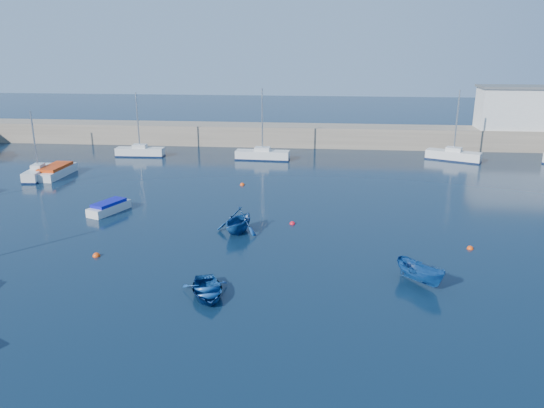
# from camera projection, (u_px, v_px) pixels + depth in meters

# --- Properties ---
(ground) EXTENTS (220.00, 220.00, 0.00)m
(ground) POSITION_uv_depth(u_px,v_px,m) (203.00, 320.00, 26.36)
(ground) COLOR #0B1E33
(ground) RESTS_ON ground
(back_wall) EXTENTS (96.00, 4.50, 2.60)m
(back_wall) POSITION_uv_depth(u_px,v_px,m) (280.00, 135.00, 69.69)
(back_wall) COLOR gray
(back_wall) RESTS_ON ground
(harbor_office) EXTENTS (10.00, 4.00, 5.00)m
(harbor_office) POSITION_uv_depth(u_px,v_px,m) (520.00, 109.00, 65.79)
(harbor_office) COLOR silver
(harbor_office) RESTS_ON back_wall
(sailboat_3) EXTENTS (1.88, 5.09, 6.72)m
(sailboat_3) POSITION_uv_depth(u_px,v_px,m) (39.00, 173.00, 53.14)
(sailboat_3) COLOR silver
(sailboat_3) RESTS_ON ground
(sailboat_5) EXTENTS (5.68, 1.74, 7.50)m
(sailboat_5) POSITION_uv_depth(u_px,v_px,m) (140.00, 151.00, 63.08)
(sailboat_5) COLOR silver
(sailboat_5) RESTS_ON ground
(sailboat_6) EXTENTS (6.26, 2.03, 8.14)m
(sailboat_6) POSITION_uv_depth(u_px,v_px,m) (262.00, 155.00, 61.32)
(sailboat_6) COLOR silver
(sailboat_6) RESTS_ON ground
(sailboat_7) EXTENTS (6.18, 4.03, 8.02)m
(sailboat_7) POSITION_uv_depth(u_px,v_px,m) (453.00, 155.00, 60.85)
(sailboat_7) COLOR silver
(sailboat_7) RESTS_ON ground
(motorboat_1) EXTENTS (2.62, 3.97, 0.92)m
(motorboat_1) POSITION_uv_depth(u_px,v_px,m) (109.00, 207.00, 42.60)
(motorboat_1) COLOR silver
(motorboat_1) RESTS_ON ground
(motorboat_2) EXTENTS (2.07, 5.54, 1.13)m
(motorboat_2) POSITION_uv_depth(u_px,v_px,m) (56.00, 171.00, 53.87)
(motorboat_2) COLOR silver
(motorboat_2) RESTS_ON ground
(dinghy_center) EXTENTS (3.47, 4.12, 0.73)m
(dinghy_center) POSITION_uv_depth(u_px,v_px,m) (207.00, 290.00, 28.65)
(dinghy_center) COLOR navy
(dinghy_center) RESTS_ON ground
(dinghy_left) EXTENTS (4.08, 4.38, 1.89)m
(dinghy_left) POSITION_uv_depth(u_px,v_px,m) (238.00, 220.00, 37.95)
(dinghy_left) COLOR navy
(dinghy_left) RESTS_ON ground
(dinghy_right) EXTENTS (3.07, 3.33, 1.28)m
(dinghy_right) POSITION_uv_depth(u_px,v_px,m) (420.00, 273.00, 30.05)
(dinghy_right) COLOR navy
(dinghy_right) RESTS_ON ground
(buoy_0) EXTENTS (0.49, 0.49, 0.49)m
(buoy_0) POSITION_uv_depth(u_px,v_px,m) (97.00, 256.00, 34.06)
(buoy_0) COLOR #F0440C
(buoy_0) RESTS_ON ground
(buoy_1) EXTENTS (0.44, 0.44, 0.44)m
(buoy_1) POSITION_uv_depth(u_px,v_px,m) (292.00, 224.00, 40.01)
(buoy_1) COLOR red
(buoy_1) RESTS_ON ground
(buoy_2) EXTENTS (0.44, 0.44, 0.44)m
(buoy_2) POSITION_uv_depth(u_px,v_px,m) (470.00, 249.00, 35.26)
(buoy_2) COLOR #F0440C
(buoy_2) RESTS_ON ground
(buoy_3) EXTENTS (0.46, 0.46, 0.46)m
(buoy_3) POSITION_uv_depth(u_px,v_px,m) (242.00, 185.00, 50.69)
(buoy_3) COLOR #F0440C
(buoy_3) RESTS_ON ground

